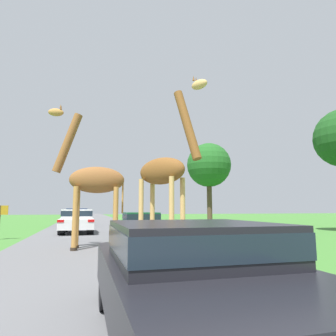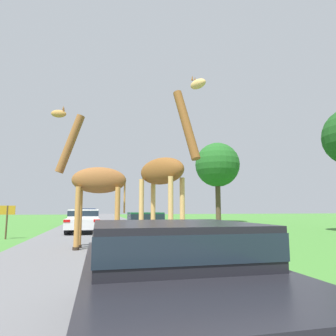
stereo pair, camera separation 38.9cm
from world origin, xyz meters
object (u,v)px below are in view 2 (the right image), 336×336
object	(u,v)px
car_lead_maroon	(172,274)
car_queue_left	(84,220)
car_queue_right	(85,216)
sign_post	(7,216)
tree_right_cluster	(217,165)
car_far_ahead	(145,224)
giraffe_near_road	(165,172)
giraffe_companion	(95,181)

from	to	relation	value
car_lead_maroon	car_queue_left	xyz separation A→B (m)	(-1.67, 15.74, 0.05)
car_queue_right	sign_post	world-z (taller)	sign_post
car_queue_right	tree_right_cluster	bearing A→B (deg)	12.38
car_far_ahead	giraffe_near_road	bearing A→B (deg)	-92.39
tree_right_cluster	sign_post	xyz separation A→B (m)	(-17.03, -14.53, -5.10)
car_lead_maroon	tree_right_cluster	xyz separation A→B (m)	(11.90, 27.13, 5.52)
giraffe_near_road	car_queue_right	distance (m)	18.52
giraffe_near_road	car_far_ahead	xyz separation A→B (m)	(0.23, 5.62, -1.96)
car_queue_right	tree_right_cluster	distance (m)	15.13
car_queue_left	car_queue_right	bearing A→B (deg)	91.45
car_lead_maroon	car_queue_left	bearing A→B (deg)	96.07
car_lead_maroon	car_queue_right	distance (m)	24.18
giraffe_companion	tree_right_cluster	bearing A→B (deg)	-29.45
car_queue_right	car_queue_left	bearing A→B (deg)	-88.55
car_queue_right	tree_right_cluster	world-z (taller)	tree_right_cluster
car_queue_right	car_far_ahead	bearing A→B (deg)	-74.96
car_lead_maroon	car_queue_right	world-z (taller)	car_queue_right
car_queue_left	sign_post	distance (m)	4.68
car_queue_right	giraffe_companion	bearing A→B (deg)	-86.78
car_queue_right	car_far_ahead	world-z (taller)	car_queue_right
car_lead_maroon	tree_right_cluster	distance (m)	30.14
car_queue_left	tree_right_cluster	world-z (taller)	tree_right_cluster
giraffe_companion	car_far_ahead	bearing A→B (deg)	-30.65
car_queue_left	sign_post	xyz separation A→B (m)	(-3.46, -3.14, 0.36)
giraffe_companion	car_queue_left	distance (m)	7.87
car_far_ahead	car_queue_left	bearing A→B (deg)	127.14
giraffe_near_road	car_lead_maroon	distance (m)	6.38
giraffe_companion	car_queue_left	bearing A→B (deg)	9.80
car_lead_maroon	tree_right_cluster	world-z (taller)	tree_right_cluster
car_lead_maroon	car_far_ahead	world-z (taller)	car_lead_maroon
giraffe_companion	sign_post	world-z (taller)	giraffe_companion
car_far_ahead	sign_post	distance (m)	6.70
giraffe_near_road	car_queue_right	xyz separation A→B (m)	(-3.13, 18.15, -1.86)
giraffe_near_road	sign_post	bearing A→B (deg)	-79.80
car_queue_left	car_far_ahead	bearing A→B (deg)	-52.86
car_queue_right	car_queue_left	distance (m)	8.37
car_queue_left	car_far_ahead	size ratio (longest dim) A/B	0.98
car_queue_right	sign_post	size ratio (longest dim) A/B	2.56
giraffe_companion	car_lead_maroon	bearing A→B (deg)	-168.41
car_queue_left	giraffe_near_road	bearing A→B (deg)	-73.39
car_lead_maroon	sign_post	distance (m)	13.61
car_queue_left	tree_right_cluster	size ratio (longest dim) A/B	0.45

